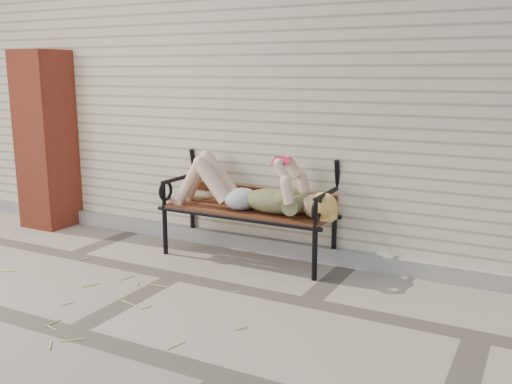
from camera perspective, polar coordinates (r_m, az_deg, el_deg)
The scene contains 7 objects.
ground at distance 5.11m, azimuth -8.02°, elevation -8.35°, with size 80.00×80.00×0.00m, color gray.
house_wall at distance 7.44m, azimuth 5.39°, elevation 9.88°, with size 8.00×4.00×3.00m, color beige.
foundation_strip at distance 5.86m, azimuth -2.50°, elevation -4.80°, with size 8.00×0.10×0.15m, color gray.
brick_pillar at distance 6.95m, azimuth -20.23°, elevation 4.92°, with size 0.50×0.50×2.00m, color #B03F27.
garden_bench at distance 5.45m, azimuth -0.34°, elevation 0.15°, with size 1.79×0.71×1.16m.
reading_woman at distance 5.31m, azimuth -0.92°, elevation 0.27°, with size 1.69×0.38×0.53m.
straw_scatter at distance 4.79m, azimuth -19.01°, elevation -10.27°, with size 3.03×1.52×0.01m.
Camera 1 is at (2.83, -3.87, 1.77)m, focal length 40.00 mm.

